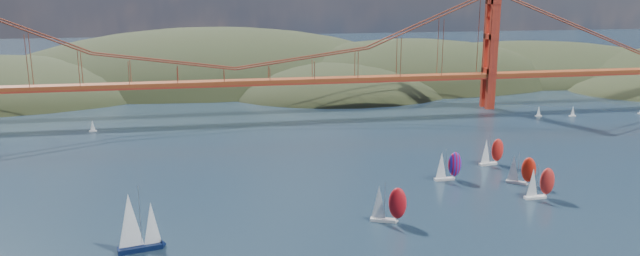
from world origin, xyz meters
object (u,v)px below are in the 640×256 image
object	(u,v)px
sloop_navy	(136,223)
racer_1	(540,182)
racer_0	(388,203)
racer_3	(491,151)
racer_rwb	(448,165)
racer_2	(521,169)

from	to	relation	value
sloop_navy	racer_1	world-z (taller)	sloop_navy
sloop_navy	racer_0	size ratio (longest dim) A/B	1.46
racer_3	racer_rwb	size ratio (longest dim) A/B	1.00
racer_1	racer_3	bearing A→B (deg)	86.20
sloop_navy	racer_3	distance (m)	119.88
racer_0	racer_2	distance (m)	52.88
racer_2	racer_3	distance (m)	20.41
racer_3	sloop_navy	bearing A→B (deg)	-164.07
sloop_navy	racer_1	distance (m)	109.34
racer_0	racer_rwb	distance (m)	40.65
racer_2	racer_rwb	distance (m)	21.60
racer_0	racer_3	xyz separation A→B (m)	(48.32, 42.38, -0.31)
racer_0	sloop_navy	bearing A→B (deg)	-152.69
sloop_navy	racer_2	distance (m)	112.85
racer_1	sloop_navy	bearing A→B (deg)	-173.39
racer_1	racer_2	xyz separation A→B (m)	(0.97, 12.79, -0.11)
racer_2	racer_3	xyz separation A→B (m)	(0.23, 20.41, 0.06)
racer_2	racer_rwb	size ratio (longest dim) A/B	0.98
racer_2	sloop_navy	bearing A→B (deg)	-130.02
racer_rwb	racer_3	bearing A→B (deg)	28.53
racer_0	racer_2	bearing A→B (deg)	45.62
sloop_navy	racer_rwb	size ratio (longest dim) A/B	1.56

